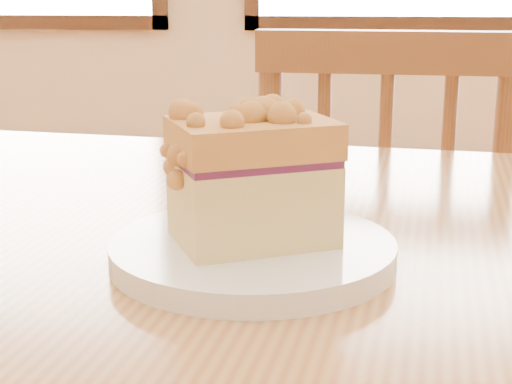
% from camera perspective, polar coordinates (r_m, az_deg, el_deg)
% --- Properties ---
extents(cafe_table_main, '(1.21, 0.89, 0.75)m').
position_cam_1_polar(cafe_table_main, '(0.79, 4.45, -9.79)').
color(cafe_table_main, '#AF7D44').
rests_on(cafe_table_main, ground).
extents(cafe_chair_main, '(0.44, 0.44, 0.92)m').
position_cam_1_polar(cafe_chair_main, '(1.37, 8.89, -6.99)').
color(cafe_chair_main, brown).
rests_on(cafe_chair_main, ground).
extents(plate, '(0.23, 0.23, 0.02)m').
position_cam_1_polar(plate, '(0.64, -0.25, -4.39)').
color(plate, white).
rests_on(plate, cafe_table_main).
extents(cake_slice, '(0.15, 0.13, 0.12)m').
position_cam_1_polar(cake_slice, '(0.62, -0.55, 1.33)').
color(cake_slice, tan).
rests_on(cake_slice, plate).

